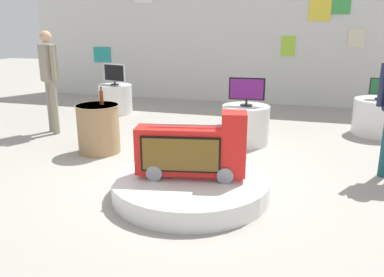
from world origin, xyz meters
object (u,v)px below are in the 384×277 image
at_px(main_display_pedestal, 191,186).
at_px(display_pedestal_right_rear, 379,117).
at_px(display_pedestal_center_rear, 245,125).
at_px(side_table_round, 99,128).
at_px(display_pedestal_left_rear, 116,99).
at_px(novelty_firetruck_tv, 193,151).
at_px(tv_on_right_rear, 383,89).
at_px(bottle_on_side_table, 101,97).
at_px(shopper_browsing_near_truck, 49,74).
at_px(tv_on_left_rear, 114,74).
at_px(tv_on_center_rear, 247,90).

distance_m(main_display_pedestal, display_pedestal_right_rear, 4.25).
height_order(display_pedestal_center_rear, side_table_round, side_table_round).
bearing_deg(display_pedestal_right_rear, main_display_pedestal, -125.76).
bearing_deg(main_display_pedestal, display_pedestal_left_rear, 126.62).
relative_size(novelty_firetruck_tv, tv_on_right_rear, 2.80).
height_order(display_pedestal_right_rear, bottle_on_side_table, bottle_on_side_table).
xyz_separation_m(display_pedestal_right_rear, shopper_browsing_near_truck, (-5.62, -1.48, 0.74)).
bearing_deg(tv_on_left_rear, display_pedestal_left_rear, 105.93).
bearing_deg(bottle_on_side_table, display_pedestal_right_rear, 27.94).
bearing_deg(bottle_on_side_table, novelty_firetruck_tv, -34.58).
bearing_deg(tv_on_center_rear, display_pedestal_center_rear, 87.04).
xyz_separation_m(display_pedestal_right_rear, side_table_round, (-4.27, -2.29, 0.06)).
bearing_deg(tv_on_right_rear, main_display_pedestal, -125.80).
bearing_deg(display_pedestal_left_rear, side_table_round, -68.77).
distance_m(main_display_pedestal, novelty_firetruck_tv, 0.43).
bearing_deg(display_pedestal_left_rear, tv_on_center_rear, -26.34).
height_order(tv_on_center_rear, display_pedestal_right_rear, tv_on_center_rear).
distance_m(novelty_firetruck_tv, side_table_round, 2.16).
bearing_deg(main_display_pedestal, tv_on_center_rear, 82.74).
relative_size(tv_on_left_rear, bottle_on_side_table, 2.08).
bearing_deg(tv_on_center_rear, display_pedestal_left_rear, 153.66).
xyz_separation_m(tv_on_center_rear, side_table_round, (-2.07, -1.08, -0.50)).
xyz_separation_m(tv_on_left_rear, side_table_round, (1.01, -2.60, -0.49)).
height_order(display_pedestal_left_rear, bottle_on_side_table, bottle_on_side_table).
relative_size(tv_on_left_rear, tv_on_right_rear, 1.27).
xyz_separation_m(novelty_firetruck_tv, side_table_round, (-1.81, 1.16, -0.16)).
bearing_deg(tv_on_left_rear, shopper_browsing_near_truck, -100.61).
xyz_separation_m(display_pedestal_left_rear, tv_on_left_rear, (0.00, -0.00, 0.55)).
xyz_separation_m(novelty_firetruck_tv, display_pedestal_right_rear, (2.46, 3.45, -0.23)).
xyz_separation_m(tv_on_center_rear, tv_on_right_rear, (2.20, 1.20, -0.06)).
bearing_deg(novelty_firetruck_tv, side_table_round, 147.34).
bearing_deg(display_pedestal_left_rear, tv_on_left_rear, -74.07).
distance_m(tv_on_center_rear, bottle_on_side_table, 2.27).
relative_size(novelty_firetruck_tv, display_pedestal_left_rear, 1.74).
bearing_deg(novelty_firetruck_tv, shopper_browsing_near_truck, 148.07).
distance_m(novelty_firetruck_tv, display_pedestal_right_rear, 4.24).
bearing_deg(main_display_pedestal, tv_on_left_rear, 126.64).
relative_size(main_display_pedestal, display_pedestal_right_rear, 1.99).
distance_m(tv_on_right_rear, shopper_browsing_near_truck, 5.81).
relative_size(tv_on_left_rear, tv_on_center_rear, 0.99).
bearing_deg(display_pedestal_center_rear, tv_on_left_rear, 153.78).
height_order(display_pedestal_left_rear, display_pedestal_right_rear, same).
xyz_separation_m(tv_on_center_rear, shopper_browsing_near_truck, (-3.42, -0.27, 0.18)).
height_order(main_display_pedestal, novelty_firetruck_tv, novelty_firetruck_tv).
bearing_deg(main_display_pedestal, display_pedestal_right_rear, 54.24).
distance_m(display_pedestal_left_rear, bottle_on_side_table, 2.82).
xyz_separation_m(display_pedestal_left_rear, side_table_round, (1.01, -2.61, 0.06)).
xyz_separation_m(tv_on_left_rear, shopper_browsing_near_truck, (-0.34, -1.80, 0.19)).
relative_size(novelty_firetruck_tv, tv_on_left_rear, 2.20).
bearing_deg(bottle_on_side_table, tv_on_right_rear, 27.89).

